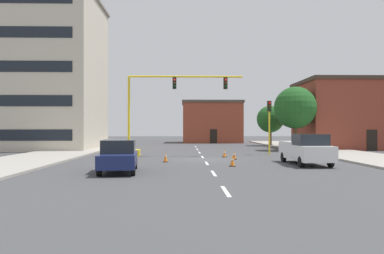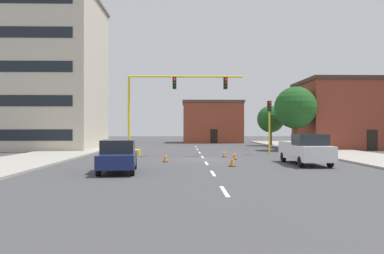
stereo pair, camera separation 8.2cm
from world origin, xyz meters
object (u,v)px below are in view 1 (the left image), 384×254
(traffic_light_pole_right, at_px, (269,115))
(sedan_navy_near_left, at_px, (119,156))
(pickup_truck_white, at_px, (306,150))
(traffic_cone_roadside_c, at_px, (232,161))
(tree_right_far, at_px, (270,119))
(traffic_cone_roadside_d, at_px, (234,156))
(traffic_signal_gantry, at_px, (146,129))
(traffic_cone_roadside_b, at_px, (224,154))
(traffic_cone_roadside_a, at_px, (166,157))
(tree_right_mid, at_px, (295,108))

(traffic_light_pole_right, distance_m, sedan_navy_near_left, 17.24)
(pickup_truck_white, relative_size, traffic_cone_roadside_c, 8.18)
(tree_right_far, xyz_separation_m, traffic_cone_roadside_d, (-7.86, -21.62, -3.27))
(traffic_signal_gantry, xyz_separation_m, traffic_cone_roadside_b, (6.53, -1.29, -2.04))
(traffic_cone_roadside_a, bearing_deg, sedan_navy_near_left, -110.68)
(traffic_signal_gantry, relative_size, traffic_cone_roadside_d, 17.23)
(sedan_navy_near_left, xyz_separation_m, traffic_cone_roadside_c, (6.51, 2.84, -0.56))
(traffic_signal_gantry, xyz_separation_m, traffic_cone_roadside_c, (6.20, -8.64, -2.01))
(traffic_light_pole_right, height_order, traffic_cone_roadside_c, traffic_light_pole_right)
(traffic_cone_roadside_b, bearing_deg, traffic_cone_roadside_c, -92.54)
(traffic_cone_roadside_c, bearing_deg, tree_right_mid, 61.15)
(tree_right_far, relative_size, pickup_truck_white, 0.99)
(traffic_signal_gantry, bearing_deg, pickup_truck_white, -34.22)
(sedan_navy_near_left, distance_m, traffic_cone_roadside_a, 6.36)
(sedan_navy_near_left, distance_m, traffic_cone_roadside_c, 7.13)
(traffic_cone_roadside_b, bearing_deg, sedan_navy_near_left, -123.86)
(tree_right_far, xyz_separation_m, tree_right_mid, (0.12, -10.65, 0.95))
(traffic_cone_roadside_d, bearing_deg, traffic_light_pole_right, 52.74)
(traffic_light_pole_right, height_order, sedan_navy_near_left, traffic_light_pole_right)
(tree_right_far, height_order, pickup_truck_white, tree_right_far)
(traffic_light_pole_right, height_order, traffic_cone_roadside_b, traffic_light_pole_right)
(tree_right_mid, distance_m, traffic_cone_roadside_c, 18.69)
(traffic_cone_roadside_a, distance_m, traffic_cone_roadside_d, 5.43)
(traffic_signal_gantry, height_order, tree_right_far, traffic_signal_gantry)
(tree_right_mid, distance_m, pickup_truck_white, 15.77)
(pickup_truck_white, height_order, traffic_cone_roadside_d, pickup_truck_white)
(traffic_cone_roadside_a, bearing_deg, traffic_signal_gantry, 109.09)
(traffic_cone_roadside_a, bearing_deg, traffic_cone_roadside_c, -35.78)
(traffic_light_pole_right, distance_m, tree_right_mid, 7.29)
(traffic_cone_roadside_d, bearing_deg, traffic_cone_roadside_c, -99.17)
(tree_right_far, distance_m, pickup_truck_white, 25.93)
(tree_right_mid, xyz_separation_m, traffic_cone_roadside_a, (-13.07, -12.87, -4.20))
(pickup_truck_white, bearing_deg, traffic_light_pole_right, 91.75)
(traffic_light_pole_right, bearing_deg, pickup_truck_white, -88.25)
(tree_right_mid, distance_m, sedan_navy_near_left, 24.51)
(pickup_truck_white, height_order, traffic_cone_roadside_a, pickup_truck_white)
(sedan_navy_near_left, bearing_deg, tree_right_far, 62.73)
(traffic_signal_gantry, xyz_separation_m, tree_right_far, (14.87, 17.96, 1.23))
(sedan_navy_near_left, relative_size, traffic_cone_roadside_c, 7.00)
(pickup_truck_white, distance_m, traffic_cone_roadside_b, 7.80)
(traffic_cone_roadside_b, bearing_deg, pickup_truck_white, -53.79)
(traffic_cone_roadside_b, xyz_separation_m, traffic_cone_roadside_c, (-0.33, -7.35, 0.03))
(sedan_navy_near_left, height_order, traffic_cone_roadside_c, sedan_navy_near_left)
(traffic_cone_roadside_a, distance_m, traffic_cone_roadside_b, 6.28)
(traffic_signal_gantry, xyz_separation_m, pickup_truck_white, (11.12, -7.56, -1.36))
(traffic_light_pole_right, relative_size, pickup_truck_white, 0.88)
(traffic_light_pole_right, bearing_deg, traffic_cone_roadside_a, -142.08)
(sedan_navy_near_left, relative_size, traffic_cone_roadside_a, 7.17)
(traffic_light_pole_right, height_order, tree_right_far, tree_right_far)
(tree_right_mid, relative_size, traffic_cone_roadside_b, 11.30)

